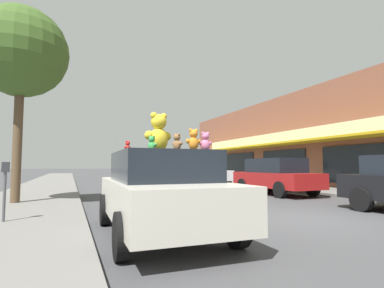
{
  "coord_description": "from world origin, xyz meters",
  "views": [
    {
      "loc": [
        -5.33,
        -6.06,
        1.34
      ],
      "look_at": [
        -1.81,
        2.58,
        2.01
      ],
      "focal_mm": 28.0,
      "sensor_mm": 36.0,
      "label": 1
    }
  ],
  "objects_px": {
    "teddy_bear_pink": "(205,142)",
    "teddy_bear_orange": "(194,140)",
    "parked_car_far_right": "(207,172)",
    "teddy_bear_giant": "(159,133)",
    "street_tree": "(21,53)",
    "plush_art_car": "(161,191)",
    "teddy_bear_brown": "(177,142)",
    "teddy_bear_green": "(152,144)",
    "parking_meter": "(5,183)",
    "parked_car_far_center": "(275,175)",
    "teddy_bear_red": "(128,147)"
  },
  "relations": [
    {
      "from": "parked_car_far_right",
      "to": "teddy_bear_pink",
      "type": "bearing_deg",
      "value": -115.25
    },
    {
      "from": "plush_art_car",
      "to": "parked_car_far_center",
      "type": "height_order",
      "value": "parked_car_far_center"
    },
    {
      "from": "teddy_bear_giant",
      "to": "street_tree",
      "type": "distance_m",
      "value": 6.95
    },
    {
      "from": "teddy_bear_brown",
      "to": "parked_car_far_center",
      "type": "relative_size",
      "value": 0.07
    },
    {
      "from": "teddy_bear_giant",
      "to": "parking_meter",
      "type": "height_order",
      "value": "teddy_bear_giant"
    },
    {
      "from": "plush_art_car",
      "to": "parking_meter",
      "type": "xyz_separation_m",
      "value": [
        -2.94,
        1.83,
        0.11
      ]
    },
    {
      "from": "plush_art_car",
      "to": "parked_car_far_center",
      "type": "xyz_separation_m",
      "value": [
        7.24,
        5.85,
        0.03
      ]
    },
    {
      "from": "teddy_bear_red",
      "to": "parked_car_far_right",
      "type": "bearing_deg",
      "value": -161.7
    },
    {
      "from": "plush_art_car",
      "to": "teddy_bear_orange",
      "type": "bearing_deg",
      "value": -65.26
    },
    {
      "from": "teddy_bear_giant",
      "to": "street_tree",
      "type": "xyz_separation_m",
      "value": [
        -3.29,
        5.27,
        3.1
      ]
    },
    {
      "from": "teddy_bear_pink",
      "to": "teddy_bear_red",
      "type": "bearing_deg",
      "value": -38.4
    },
    {
      "from": "plush_art_car",
      "to": "teddy_bear_red",
      "type": "relative_size",
      "value": 17.96
    },
    {
      "from": "teddy_bear_giant",
      "to": "parked_car_far_right",
      "type": "xyz_separation_m",
      "value": [
        7.22,
        13.04,
        -1.12
      ]
    },
    {
      "from": "street_tree",
      "to": "parked_car_far_right",
      "type": "bearing_deg",
      "value": 36.45
    },
    {
      "from": "teddy_bear_brown",
      "to": "parking_meter",
      "type": "height_order",
      "value": "teddy_bear_brown"
    },
    {
      "from": "street_tree",
      "to": "parking_meter",
      "type": "height_order",
      "value": "street_tree"
    },
    {
      "from": "teddy_bear_orange",
      "to": "parked_car_far_right",
      "type": "distance_m",
      "value": 15.72
    },
    {
      "from": "teddy_bear_orange",
      "to": "parked_car_far_right",
      "type": "bearing_deg",
      "value": -114.72
    },
    {
      "from": "teddy_bear_giant",
      "to": "teddy_bear_green",
      "type": "xyz_separation_m",
      "value": [
        -0.22,
        -0.32,
        -0.25
      ]
    },
    {
      "from": "teddy_bear_green",
      "to": "parked_car_far_right",
      "type": "distance_m",
      "value": 15.32
    },
    {
      "from": "plush_art_car",
      "to": "teddy_bear_giant",
      "type": "xyz_separation_m",
      "value": [
        0.02,
        0.25,
        1.16
      ]
    },
    {
      "from": "teddy_bear_orange",
      "to": "teddy_bear_giant",
      "type": "bearing_deg",
      "value": -71.17
    },
    {
      "from": "parked_car_far_right",
      "to": "parking_meter",
      "type": "distance_m",
      "value": 15.33
    },
    {
      "from": "teddy_bear_pink",
      "to": "teddy_bear_orange",
      "type": "height_order",
      "value": "teddy_bear_orange"
    },
    {
      "from": "teddy_bear_brown",
      "to": "teddy_bear_orange",
      "type": "bearing_deg",
      "value": 179.04
    },
    {
      "from": "parking_meter",
      "to": "street_tree",
      "type": "bearing_deg",
      "value": 95.13
    },
    {
      "from": "teddy_bear_green",
      "to": "parked_car_far_center",
      "type": "distance_m",
      "value": 9.55
    },
    {
      "from": "plush_art_car",
      "to": "teddy_bear_red",
      "type": "height_order",
      "value": "teddy_bear_red"
    },
    {
      "from": "teddy_bear_pink",
      "to": "parking_meter",
      "type": "height_order",
      "value": "teddy_bear_pink"
    },
    {
      "from": "teddy_bear_green",
      "to": "teddy_bear_brown",
      "type": "distance_m",
      "value": 0.54
    },
    {
      "from": "parked_car_far_right",
      "to": "street_tree",
      "type": "bearing_deg",
      "value": -143.55
    },
    {
      "from": "teddy_bear_giant",
      "to": "teddy_bear_green",
      "type": "height_order",
      "value": "teddy_bear_giant"
    },
    {
      "from": "teddy_bear_pink",
      "to": "street_tree",
      "type": "relative_size",
      "value": 0.06
    },
    {
      "from": "parked_car_far_center",
      "to": "teddy_bear_pink",
      "type": "bearing_deg",
      "value": -135.4
    },
    {
      "from": "teddy_bear_pink",
      "to": "parked_car_far_center",
      "type": "bearing_deg",
      "value": -132.01
    },
    {
      "from": "teddy_bear_giant",
      "to": "teddy_bear_orange",
      "type": "xyz_separation_m",
      "value": [
        0.34,
        -1.07,
        -0.21
      ]
    },
    {
      "from": "parked_car_far_right",
      "to": "street_tree",
      "type": "relative_size",
      "value": 0.66
    },
    {
      "from": "plush_art_car",
      "to": "teddy_bear_pink",
      "type": "bearing_deg",
      "value": -40.8
    },
    {
      "from": "teddy_bear_orange",
      "to": "teddy_bear_brown",
      "type": "xyz_separation_m",
      "value": [
        -0.18,
        0.36,
        -0.03
      ]
    },
    {
      "from": "teddy_bear_red",
      "to": "teddy_bear_brown",
      "type": "distance_m",
      "value": 1.21
    },
    {
      "from": "teddy_bear_pink",
      "to": "teddy_bear_brown",
      "type": "distance_m",
      "value": 0.53
    },
    {
      "from": "teddy_bear_green",
      "to": "teddy_bear_pink",
      "type": "xyz_separation_m",
      "value": [
        0.89,
        -0.54,
        0.03
      ]
    },
    {
      "from": "teddy_bear_red",
      "to": "teddy_bear_brown",
      "type": "bearing_deg",
      "value": 87.41
    },
    {
      "from": "teddy_bear_giant",
      "to": "parked_car_far_center",
      "type": "distance_m",
      "value": 9.21
    },
    {
      "from": "teddy_bear_pink",
      "to": "teddy_bear_red",
      "type": "height_order",
      "value": "teddy_bear_pink"
    },
    {
      "from": "teddy_bear_red",
      "to": "parked_car_far_center",
      "type": "xyz_separation_m",
      "value": [
        7.81,
        5.35,
        -0.85
      ]
    },
    {
      "from": "parked_car_far_center",
      "to": "teddy_bear_giant",
      "type": "bearing_deg",
      "value": -142.19
    },
    {
      "from": "teddy_bear_orange",
      "to": "parking_meter",
      "type": "height_order",
      "value": "teddy_bear_orange"
    },
    {
      "from": "teddy_bear_green",
      "to": "parking_meter",
      "type": "xyz_separation_m",
      "value": [
        -2.74,
        1.91,
        -0.8
      ]
    },
    {
      "from": "teddy_bear_pink",
      "to": "parked_car_far_center",
      "type": "height_order",
      "value": "teddy_bear_pink"
    }
  ]
}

